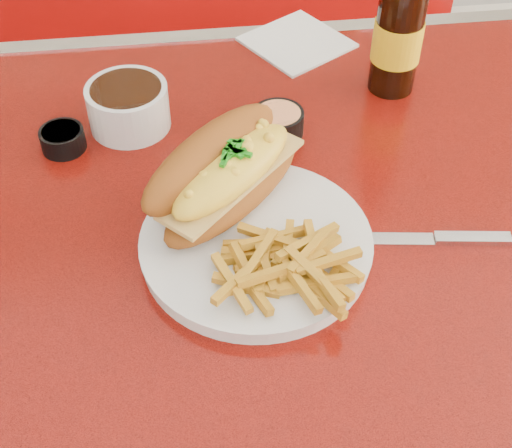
{
  "coord_description": "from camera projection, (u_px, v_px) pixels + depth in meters",
  "views": [
    {
      "loc": [
        -0.06,
        -0.53,
        1.33
      ],
      "look_at": [
        0.0,
        -0.03,
        0.81
      ],
      "focal_mm": 50.0,
      "sensor_mm": 36.0,
      "label": 1
    }
  ],
  "objects": [
    {
      "name": "diner_table",
      "position": [
        250.0,
        319.0,
        0.89
      ],
      "size": [
        1.23,
        0.83,
        0.77
      ],
      "color": "red",
      "rests_on": "ground"
    },
    {
      "name": "dinner_plate",
      "position": [
        256.0,
        244.0,
        0.74
      ],
      "size": [
        0.25,
        0.25,
        0.02
      ],
      "rotation": [
        0.0,
        0.0,
        -0.03
      ],
      "color": "silver",
      "rests_on": "diner_table"
    },
    {
      "name": "gravy_ramekin",
      "position": [
        128.0,
        105.0,
        0.88
      ],
      "size": [
        0.12,
        0.12,
        0.06
      ],
      "rotation": [
        0.0,
        0.0,
        -0.27
      ],
      "color": "silver",
      "rests_on": "diner_table"
    },
    {
      "name": "sauce_cup_left",
      "position": [
        62.0,
        138.0,
        0.86
      ],
      "size": [
        0.06,
        0.06,
        0.03
      ],
      "rotation": [
        0.0,
        0.0,
        -0.15
      ],
      "color": "black",
      "rests_on": "diner_table"
    },
    {
      "name": "fries_pile",
      "position": [
        286.0,
        268.0,
        0.69
      ],
      "size": [
        0.14,
        0.14,
        0.03
      ],
      "primitive_type": null,
      "rotation": [
        0.0,
        0.0,
        -0.38
      ],
      "color": "gold",
      "rests_on": "dinner_plate"
    },
    {
      "name": "beer_bottle",
      "position": [
        400.0,
        24.0,
        0.89
      ],
      "size": [
        0.08,
        0.08,
        0.25
      ],
      "rotation": [
        0.0,
        0.0,
        0.28
      ],
      "color": "black",
      "rests_on": "diner_table"
    },
    {
      "name": "paper_napkin",
      "position": [
        297.0,
        42.0,
        1.03
      ],
      "size": [
        0.18,
        0.18,
        0.0
      ],
      "primitive_type": "cube",
      "rotation": [
        0.0,
        0.0,
        0.56
      ],
      "color": "silver",
      "rests_on": "diner_table"
    },
    {
      "name": "fork",
      "position": [
        314.0,
        225.0,
        0.75
      ],
      "size": [
        0.04,
        0.14,
        0.0
      ],
      "rotation": [
        0.0,
        0.0,
        1.35
      ],
      "color": "silver",
      "rests_on": "dinner_plate"
    },
    {
      "name": "mac_hoagie",
      "position": [
        225.0,
        172.0,
        0.75
      ],
      "size": [
        0.22,
        0.22,
        0.09
      ],
      "rotation": [
        0.0,
        0.0,
        0.79
      ],
      "color": "#8E4A16",
      "rests_on": "dinner_plate"
    },
    {
      "name": "sauce_cup_right",
      "position": [
        278.0,
        122.0,
        0.87
      ],
      "size": [
        0.07,
        0.07,
        0.03
      ],
      "rotation": [
        0.0,
        0.0,
        -0.2
      ],
      "color": "black",
      "rests_on": "diner_table"
    },
    {
      "name": "knife",
      "position": [
        425.0,
        239.0,
        0.76
      ],
      "size": [
        0.22,
        0.05,
        0.01
      ],
      "rotation": [
        0.0,
        0.0,
        -0.14
      ],
      "color": "silver",
      "rests_on": "diner_table"
    },
    {
      "name": "booth_bench_far",
      "position": [
        210.0,
        125.0,
        1.68
      ],
      "size": [
        1.2,
        0.51,
        0.9
      ],
      "color": "#9D0D0A",
      "rests_on": "ground"
    }
  ]
}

